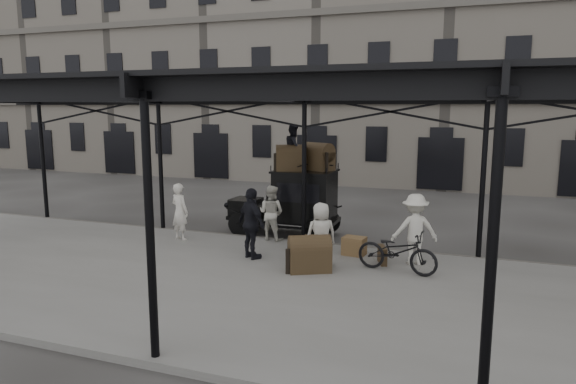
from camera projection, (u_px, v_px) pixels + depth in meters
name	position (u px, v px, depth m)	size (l,w,h in m)	color
ground	(281.00, 264.00, 13.80)	(120.00, 120.00, 0.00)	#383533
platform	(250.00, 285.00, 11.93)	(28.00, 8.00, 0.15)	slate
canopy	(253.00, 88.00, 11.45)	(22.50, 9.00, 4.74)	black
building_frontage	(391.00, 57.00, 29.36)	(64.00, 8.00, 14.00)	slate
taxi	(296.00, 200.00, 16.68)	(3.65, 1.55, 2.18)	black
porter_left	(180.00, 212.00, 15.66)	(0.64, 0.42, 1.75)	silver
porter_midleft	(271.00, 213.00, 15.64)	(0.82, 0.64, 1.68)	beige
porter_centre	(321.00, 234.00, 13.07)	(0.80, 0.52, 1.64)	beige
porter_official	(252.00, 224.00, 13.66)	(1.12, 0.47, 1.91)	black
porter_right	(415.00, 229.00, 13.17)	(1.19, 0.69, 1.84)	silver
bicycle	(397.00, 251.00, 12.59)	(0.70, 2.01, 1.06)	black
porter_roof	(294.00, 147.00, 16.32)	(0.71, 0.55, 1.46)	black
steamer_trunk_roof_near	(291.00, 160.00, 16.26)	(0.94, 0.57, 0.69)	#41311E
steamer_trunk_roof_far	(318.00, 159.00, 16.42)	(1.00, 0.61, 0.73)	#41311E
steamer_trunk_platform	(309.00, 256.00, 12.71)	(1.03, 0.63, 0.75)	#41311E
wicker_hamper	(354.00, 246.00, 14.11)	(0.60, 0.45, 0.50)	olive
suitcase_upright	(382.00, 255.00, 13.34)	(0.15, 0.60, 0.45)	#41311E
suitcase_flat	(316.00, 242.00, 14.75)	(0.60, 0.15, 0.40)	#41311E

